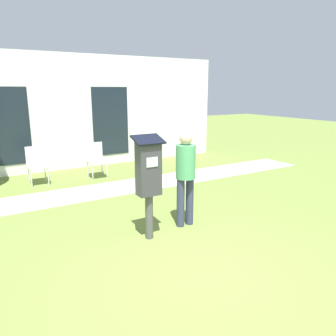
% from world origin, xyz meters
% --- Properties ---
extents(ground_plane, '(40.00, 40.00, 0.00)m').
position_xyz_m(ground_plane, '(0.00, 0.00, 0.00)').
color(ground_plane, olive).
extents(sidewalk, '(12.00, 1.10, 0.02)m').
position_xyz_m(sidewalk, '(0.00, 3.93, 0.01)').
color(sidewalk, '#B7B2A8').
rests_on(sidewalk, ground).
extents(building_facade, '(10.00, 0.26, 3.20)m').
position_xyz_m(building_facade, '(0.00, 6.54, 1.60)').
color(building_facade, white).
rests_on(building_facade, ground).
extents(parking_meter, '(0.44, 0.31, 1.59)m').
position_xyz_m(parking_meter, '(0.00, 1.26, 1.02)').
color(parking_meter, '#4C4C4C').
rests_on(parking_meter, ground).
extents(person_standing, '(0.32, 0.32, 1.58)m').
position_xyz_m(person_standing, '(0.75, 1.40, 0.93)').
color(person_standing, '#333851').
rests_on(person_standing, ground).
extents(outdoor_chair_left, '(0.44, 0.44, 0.90)m').
position_xyz_m(outdoor_chair_left, '(-0.93, 5.33, 0.53)').
color(outdoor_chair_left, silver).
rests_on(outdoor_chair_left, ground).
extents(outdoor_chair_middle, '(0.44, 0.44, 0.90)m').
position_xyz_m(outdoor_chair_middle, '(0.48, 5.16, 0.53)').
color(outdoor_chair_middle, silver).
rests_on(outdoor_chair_middle, ground).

